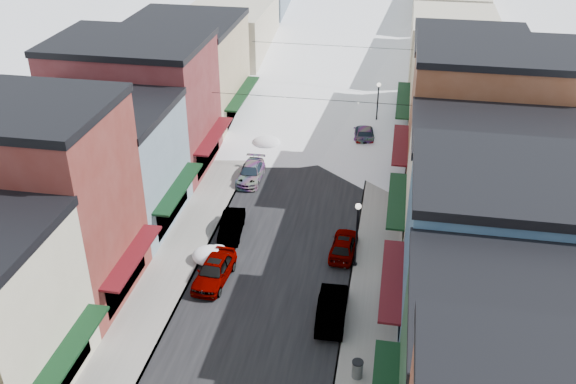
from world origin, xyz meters
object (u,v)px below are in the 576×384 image
at_px(car_green_sedan, 332,308).
at_px(trash_can, 357,369).
at_px(car_dark_hatch, 232,226).
at_px(streetlamp_near, 357,227).
at_px(car_silver_sedan, 214,270).

height_order(car_green_sedan, trash_can, car_green_sedan).
bearing_deg(car_dark_hatch, streetlamp_near, -20.90).
bearing_deg(car_silver_sedan, car_dark_hatch, 97.26).
bearing_deg(car_green_sedan, streetlamp_near, -101.59).
bearing_deg(trash_can, streetlamp_near, 95.64).
height_order(car_dark_hatch, streetlamp_near, streetlamp_near).
bearing_deg(car_silver_sedan, car_green_sedan, -12.32).
relative_size(car_silver_sedan, car_green_sedan, 0.98).
bearing_deg(trash_can, car_green_sedan, 112.52).
bearing_deg(streetlamp_near, car_silver_sedan, -160.38).
bearing_deg(car_dark_hatch, car_green_sedan, -50.00).
bearing_deg(trash_can, car_dark_hatch, 128.97).
height_order(car_silver_sedan, car_green_sedan, car_silver_sedan).
distance_m(car_silver_sedan, car_dark_hatch, 5.49).
bearing_deg(streetlamp_near, car_green_sedan, -99.44).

